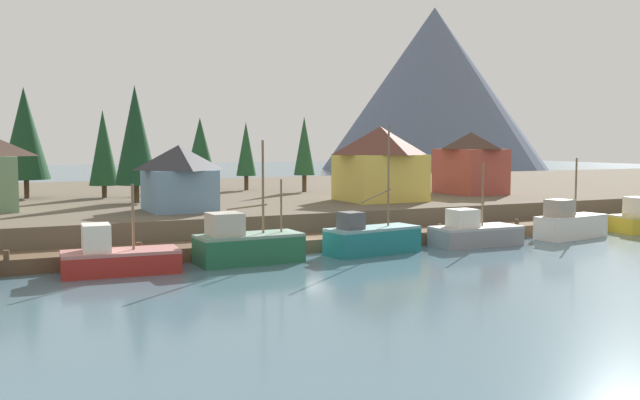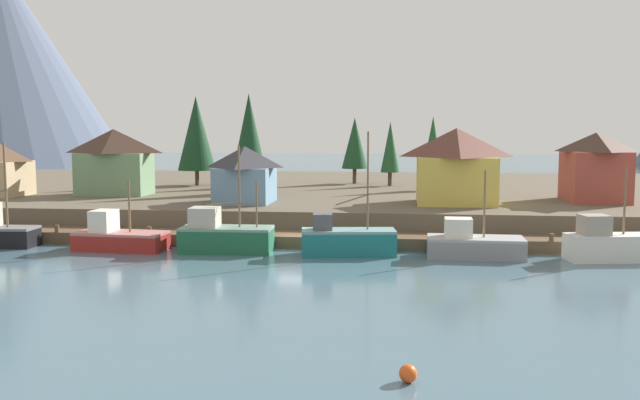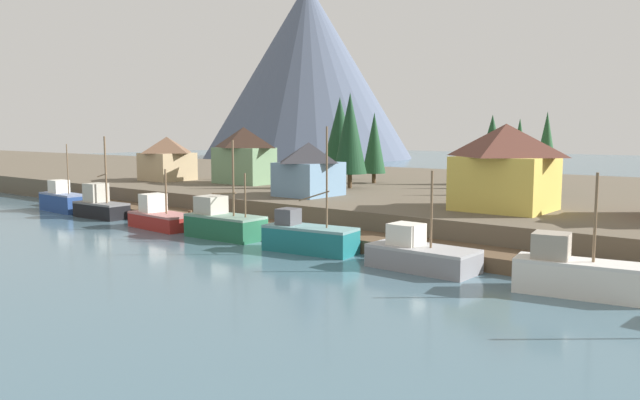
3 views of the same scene
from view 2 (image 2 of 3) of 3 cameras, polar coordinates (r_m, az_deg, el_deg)
The scene contains 19 objects.
ground_plane at distance 74.37m, azimuth 0.16°, elevation -1.84°, with size 400.00×400.00×1.00m, color #476675.
dock at distance 56.56m, azimuth -1.92°, elevation -3.28°, with size 80.00×4.00×1.60m.
shoreline_bank at distance 86.02m, azimuth 1.08°, elevation 0.39°, with size 400.00×56.00×2.50m, color brown.
fishing_boat_red at distance 56.55m, azimuth -16.48°, elevation -3.02°, with size 7.30×3.50×5.59m.
fishing_boat_green at distance 53.86m, azimuth -8.04°, elevation -2.99°, with size 7.19×3.21×8.31m.
fishing_boat_teal at distance 52.10m, azimuth 2.25°, elevation -3.40°, with size 7.39×3.58×9.39m.
fishing_boat_grey at distance 52.38m, azimuth 12.65°, elevation -3.64°, with size 7.17×3.33×6.53m.
fishing_boat_white at distance 54.18m, azimuth 23.27°, elevation -3.42°, with size 7.40×3.57×6.83m.
house_green at distance 76.77m, azimuth -16.81°, elevation 3.11°, with size 7.78×4.52×7.07m.
house_blue at distance 66.05m, azimuth -6.29°, elevation 2.19°, with size 5.43×6.14×5.44m.
house_yellow at distance 65.92m, azimuth 11.28°, elevation 2.87°, with size 7.59×6.99×7.17m.
house_red at distance 71.96m, azimuth 21.97°, elevation 2.62°, with size 5.61×7.35×6.74m.
conifer_near_left at distance 80.04m, azimuth 9.40°, elevation 4.51°, with size 2.41×2.41×8.56m.
conifer_near_right at distance 75.36m, azimuth -5.94°, elevation 5.33°, with size 3.91×3.91×10.94m.
conifer_mid_left at distance 87.23m, azimuth -10.29°, elevation 5.50°, with size 4.73×4.73×11.17m.
conifer_mid_right at distance 83.14m, azimuth -5.97°, elevation 4.54°, with size 2.96×2.96×8.94m.
conifer_back_left at distance 88.87m, azimuth 2.92°, elevation 4.76°, with size 3.37×3.37×8.58m.
conifer_back_right at distance 85.57m, azimuth 5.88°, elevation 4.40°, with size 2.34×2.34×8.03m.
channel_buoy at distance 26.84m, azimuth 7.36°, elevation -14.17°, with size 0.70×0.70×0.70m, color #E04C19.
Camera 2 is at (8.41, -53.20, 9.55)m, focal length 38.34 mm.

